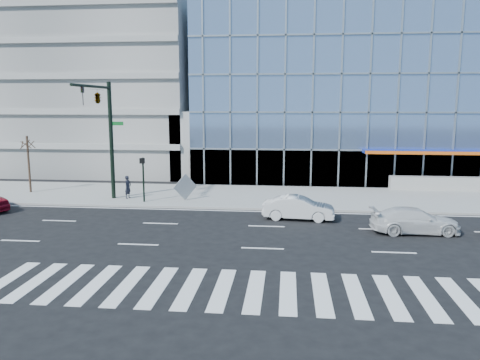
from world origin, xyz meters
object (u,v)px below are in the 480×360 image
object	(u,v)px
ped_signal_post	(143,173)
white_sedan	(299,208)
white_suv	(415,221)
traffic_signal	(102,112)
street_tree_near	(27,144)
pedestrian	(128,187)
tilted_panel	(185,187)

from	to	relation	value
ped_signal_post	white_sedan	size ratio (longest dim) A/B	0.72
ped_signal_post	white_suv	bearing A→B (deg)	-18.48
traffic_signal	white_sedan	bearing A→B (deg)	-12.22
street_tree_near	white_sedan	xyz separation A→B (m)	(19.78, -5.70, -3.10)
traffic_signal	white_sedan	world-z (taller)	traffic_signal
ped_signal_post	pedestrian	xyz separation A→B (m)	(-1.46, 1.08, -1.20)
street_tree_near	ped_signal_post	bearing A→B (deg)	-15.06
ped_signal_post	street_tree_near	size ratio (longest dim) A/B	0.71
traffic_signal	pedestrian	size ratio (longest dim) A/B	5.04
traffic_signal	street_tree_near	distance (m)	7.96
white_sedan	tilted_panel	size ratio (longest dim) A/B	3.19
street_tree_near	pedestrian	xyz separation A→B (m)	(8.04, -1.48, -2.84)
traffic_signal	street_tree_near	bearing A→B (deg)	157.29
ped_signal_post	white_suv	size ratio (longest dim) A/B	0.66
pedestrian	tilted_panel	world-z (taller)	tilted_panel
traffic_signal	ped_signal_post	distance (m)	4.75
ped_signal_post	street_tree_near	bearing A→B (deg)	164.94
white_suv	white_sedan	world-z (taller)	white_sedan
white_sedan	tilted_panel	world-z (taller)	tilted_panel
traffic_signal	white_suv	distance (m)	20.22
traffic_signal	white_sedan	size ratio (longest dim) A/B	1.93
white_sedan	pedestrian	distance (m)	12.49
tilted_panel	ped_signal_post	bearing A→B (deg)	155.24
white_sedan	ped_signal_post	bearing A→B (deg)	77.99
tilted_panel	white_suv	bearing A→B (deg)	-67.70
pedestrian	white_sedan	bearing A→B (deg)	-93.69
white_suv	tilted_panel	size ratio (longest dim) A/B	3.50
street_tree_near	pedestrian	world-z (taller)	street_tree_near
traffic_signal	tilted_panel	xyz separation A→B (m)	(5.16, 1.24, -5.10)
white_suv	white_sedan	size ratio (longest dim) A/B	1.10
ped_signal_post	tilted_panel	size ratio (longest dim) A/B	2.31
white_suv	traffic_signal	bearing A→B (deg)	71.47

